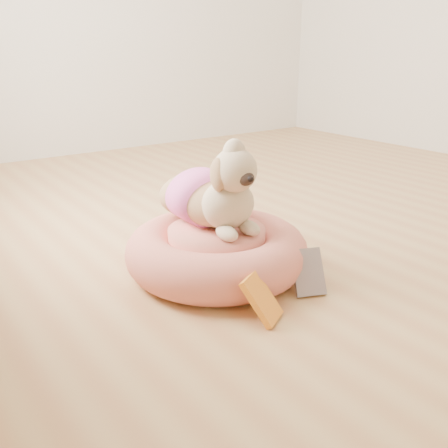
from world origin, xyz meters
TOP-DOWN VIEW (x-y plane):
  - floor at (0.00, 0.00)m, footprint 4.50×4.50m
  - pet_bed at (-0.99, -0.40)m, footprint 0.74×0.74m
  - dog at (-0.98, -0.36)m, footprint 0.37×0.53m
  - book_yellow at (-1.09, -0.80)m, footprint 0.16×0.16m
  - book_white at (-0.81, -0.74)m, footprint 0.15×0.15m

SIDE VIEW (x-z plane):
  - floor at x=0.00m, z-range 0.00..0.00m
  - book_yellow at x=-1.09m, z-range 0.00..0.16m
  - book_white at x=-0.81m, z-range 0.00..0.16m
  - pet_bed at x=-0.99m, z-range 0.00..0.19m
  - dog at x=-0.98m, z-range 0.19..0.57m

